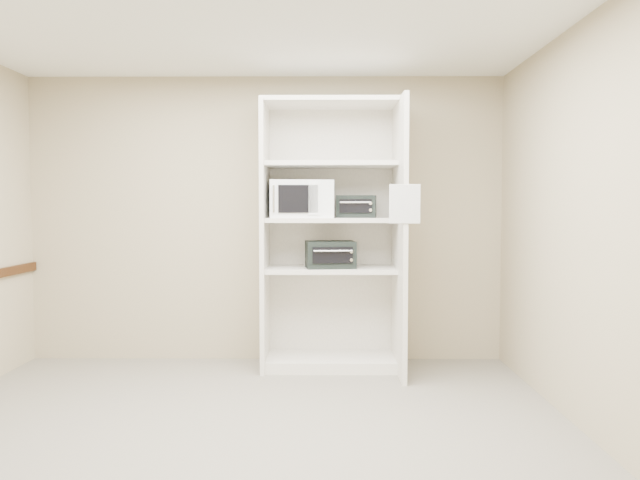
{
  "coord_description": "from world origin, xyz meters",
  "views": [
    {
      "loc": [
        0.56,
        -3.95,
        1.47
      ],
      "look_at": [
        0.52,
        1.39,
        1.18
      ],
      "focal_mm": 35.0,
      "sensor_mm": 36.0,
      "label": 1
    }
  ],
  "objects_px": {
    "microwave": "(301,199)",
    "toaster_oven_lower": "(330,254)",
    "shelving_unit": "(336,244)",
    "toaster_oven_upper": "(357,207)"
  },
  "relations": [
    {
      "from": "toaster_oven_upper",
      "to": "shelving_unit",
      "type": "bearing_deg",
      "value": -163.99
    },
    {
      "from": "shelving_unit",
      "to": "toaster_oven_lower",
      "type": "bearing_deg",
      "value": -131.08
    },
    {
      "from": "toaster_oven_upper",
      "to": "microwave",
      "type": "bearing_deg",
      "value": -168.71
    },
    {
      "from": "microwave",
      "to": "toaster_oven_lower",
      "type": "xyz_separation_m",
      "value": [
        0.27,
        -0.05,
        -0.5
      ]
    },
    {
      "from": "shelving_unit",
      "to": "toaster_oven_upper",
      "type": "height_order",
      "value": "shelving_unit"
    },
    {
      "from": "microwave",
      "to": "toaster_oven_upper",
      "type": "distance_m",
      "value": 0.51
    },
    {
      "from": "shelving_unit",
      "to": "microwave",
      "type": "relative_size",
      "value": 4.31
    },
    {
      "from": "toaster_oven_lower",
      "to": "toaster_oven_upper",
      "type": "bearing_deg",
      "value": 14.32
    },
    {
      "from": "toaster_oven_upper",
      "to": "toaster_oven_lower",
      "type": "xyz_separation_m",
      "value": [
        -0.24,
        -0.09,
        -0.43
      ]
    },
    {
      "from": "shelving_unit",
      "to": "toaster_oven_lower",
      "type": "relative_size",
      "value": 5.6
    }
  ]
}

